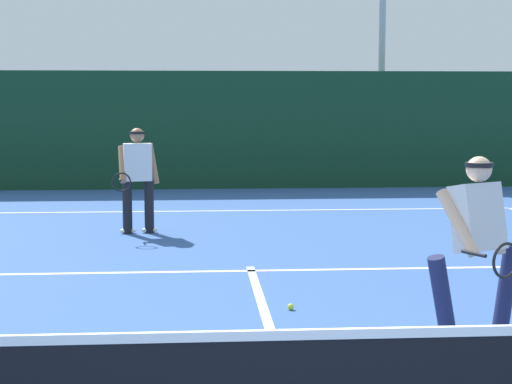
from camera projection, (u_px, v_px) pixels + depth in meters
The scene contains 7 objects.
court_line_baseline_far at pixel (232, 211), 15.78m from camera, with size 10.85×0.10×0.01m, color white.
court_line_service at pixel (251, 271), 10.30m from camera, with size 8.84×0.10×0.01m, color white.
court_line_centre at pixel (273, 339), 7.37m from camera, with size 0.10×6.40×0.01m, color white.
player_near at pixel (477, 242), 7.15m from camera, with size 1.01×1.03×1.65m.
player_far at pixel (137, 175), 13.05m from camera, with size 0.69×0.86×1.67m.
tennis_ball at pixel (291, 307), 8.40m from camera, with size 0.07×0.07×0.07m, color #D1E033.
back_fence_windscreen at pixel (225, 130), 19.51m from camera, with size 21.25×0.12×2.77m, color #133822.
Camera 1 is at (-0.67, -3.95, 2.14)m, focal length 58.09 mm.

